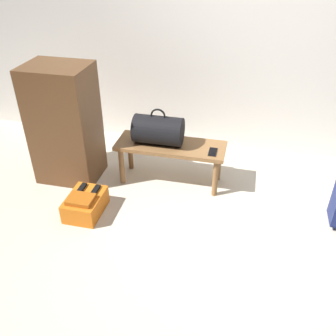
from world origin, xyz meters
TOP-DOWN VIEW (x-y plane):
  - ground_plane at (0.00, 0.00)m, footprint 6.60×6.60m
  - back_wall at (0.00, 1.60)m, footprint 6.00×0.10m
  - bench at (-0.53, 0.73)m, footprint 1.00×0.36m
  - duffel_bag_black at (-0.64, 0.73)m, footprint 0.44×0.26m
  - cell_phone at (-0.13, 0.67)m, footprint 0.07×0.14m
  - backpack_orange at (-1.13, 0.10)m, footprint 0.28×0.38m
  - side_cabinet at (-1.49, 0.61)m, footprint 0.56×0.44m

SIDE VIEW (x-z plane):
  - ground_plane at x=0.00m, z-range 0.00..0.00m
  - backpack_orange at x=-1.13m, z-range -0.01..0.20m
  - bench at x=-0.53m, z-range 0.14..0.54m
  - cell_phone at x=-0.13m, z-range 0.40..0.41m
  - duffel_bag_black at x=-0.64m, z-range 0.37..0.71m
  - side_cabinet at x=-1.49m, z-range 0.00..1.10m
  - back_wall at x=0.00m, z-range 0.00..2.80m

